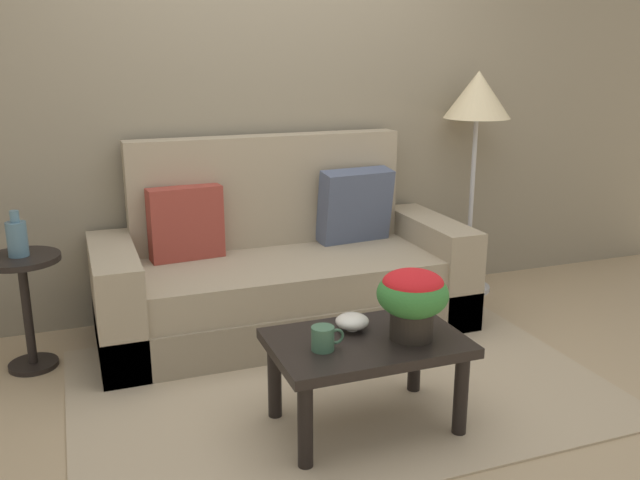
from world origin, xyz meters
The scene contains 11 objects.
ground_plane centered at (0.00, 0.00, 0.00)m, with size 14.00×14.00×0.00m, color tan.
wall_back centered at (0.00, 1.31, 1.37)m, with size 6.40×0.12×2.75m, color gray.
area_rug centered at (0.00, 0.04, 0.01)m, with size 2.52×1.72×0.01m, color tan.
couch centered at (-0.03, 0.86, 0.33)m, with size 2.11×0.86×1.10m.
coffee_table centered at (-0.03, -0.34, 0.35)m, with size 0.82×0.53×0.42m.
side_table centered at (-1.41, 0.79, 0.41)m, with size 0.38×0.38×0.60m.
floor_lamp centered at (1.34, 1.03, 1.23)m, with size 0.43×0.43×1.46m.
potted_plant centered at (0.15, -0.40, 0.60)m, with size 0.30×0.30×0.30m.
coffee_mug centered at (-0.24, -0.38, 0.47)m, with size 0.14×0.09×0.10m.
snack_bowl centered at (-0.05, -0.24, 0.45)m, with size 0.15×0.15×0.07m.
table_vase centered at (-1.41, 0.80, 0.70)m, with size 0.10×0.10×0.23m.
Camera 1 is at (-1.15, -2.77, 1.59)m, focal length 38.41 mm.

